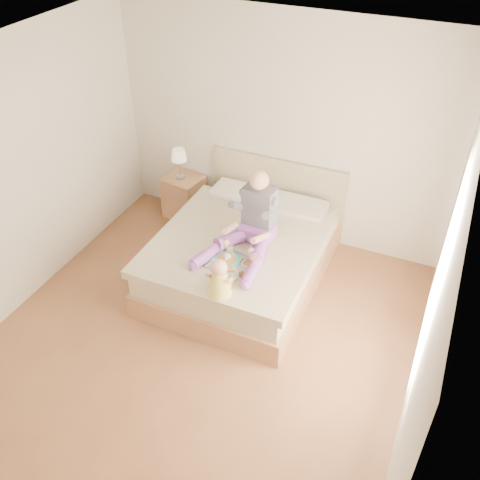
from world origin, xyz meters
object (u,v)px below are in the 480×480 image
at_px(bed, 245,252).
at_px(baby, 220,280).
at_px(adult, 251,225).
at_px(tray, 235,262).
at_px(nightstand, 184,197).

relative_size(bed, baby, 5.59).
relative_size(adult, tray, 1.96).
height_order(adult, baby, adult).
height_order(nightstand, tray, tray).
bearing_deg(baby, bed, 102.02).
xyz_separation_m(adult, baby, (0.03, -0.81, -0.08)).
height_order(tray, baby, baby).
xyz_separation_m(bed, nightstand, (-1.21, 0.80, -0.03)).
xyz_separation_m(nightstand, tray, (1.34, -1.36, 0.36)).
distance_m(nightstand, tray, 1.95).
bearing_deg(tray, nightstand, 142.54).
bearing_deg(nightstand, tray, -36.26).
relative_size(nightstand, baby, 1.45).
bearing_deg(baby, nightstand, 129.61).
xyz_separation_m(bed, tray, (0.14, -0.57, 0.32)).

